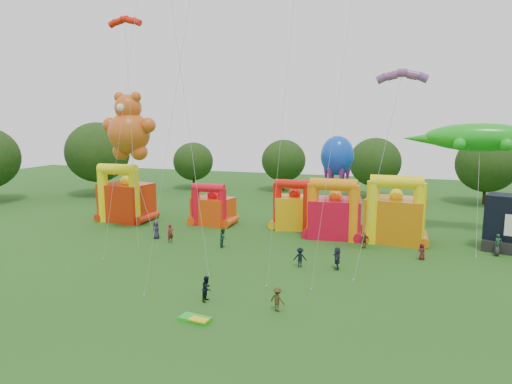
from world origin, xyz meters
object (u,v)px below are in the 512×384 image
(bouncy_castle_0, at_px, (125,199))
(spectator_4, at_px, (364,240))
(bouncy_castle_2, at_px, (294,209))
(octopus_kite, at_px, (337,163))
(spectator_0, at_px, (156,230))
(teddy_bear_kite, at_px, (133,151))
(gecko_kite, at_px, (479,163))

(bouncy_castle_0, xyz_separation_m, spectator_4, (29.52, -3.62, -1.93))
(bouncy_castle_2, xyz_separation_m, octopus_kite, (4.32, 3.30, 5.24))
(spectator_0, bearing_deg, bouncy_castle_2, 49.27)
(octopus_kite, bearing_deg, bouncy_castle_2, -142.67)
(bouncy_castle_0, distance_m, octopus_kite, 26.40)
(octopus_kite, distance_m, spectator_4, 12.13)
(bouncy_castle_2, distance_m, spectator_0, 15.77)
(octopus_kite, height_order, spectator_4, octopus_kite)
(spectator_0, distance_m, spectator_4, 21.63)
(spectator_0, height_order, spectator_4, spectator_0)
(bouncy_castle_0, xyz_separation_m, octopus_kite, (25.36, 5.60, 4.76))
(bouncy_castle_0, bearing_deg, spectator_4, -7.00)
(bouncy_castle_2, distance_m, teddy_bear_kite, 19.21)
(octopus_kite, relative_size, spectator_4, 6.64)
(bouncy_castle_2, bearing_deg, gecko_kite, 6.13)
(octopus_kite, bearing_deg, gecko_kite, -4.58)
(bouncy_castle_2, xyz_separation_m, spectator_0, (-12.94, -8.91, -1.31))
(bouncy_castle_0, height_order, gecko_kite, gecko_kite)
(bouncy_castle_0, distance_m, bouncy_castle_2, 21.17)
(bouncy_castle_2, height_order, spectator_0, bouncy_castle_2)
(bouncy_castle_0, xyz_separation_m, bouncy_castle_2, (21.04, 2.31, -0.48))
(teddy_bear_kite, bearing_deg, octopus_kite, 27.05)
(bouncy_castle_2, height_order, spectator_4, bouncy_castle_2)
(gecko_kite, relative_size, spectator_4, 9.27)
(gecko_kite, relative_size, spectator_0, 8.02)
(teddy_bear_kite, bearing_deg, bouncy_castle_0, 133.21)
(bouncy_castle_0, distance_m, spectator_4, 29.80)
(octopus_kite, relative_size, spectator_0, 5.75)
(spectator_4, bearing_deg, spectator_0, -24.13)
(bouncy_castle_0, distance_m, gecko_kite, 41.04)
(gecko_kite, height_order, spectator_0, gecko_kite)
(teddy_bear_kite, xyz_separation_m, spectator_0, (3.43, -1.64, -8.24))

